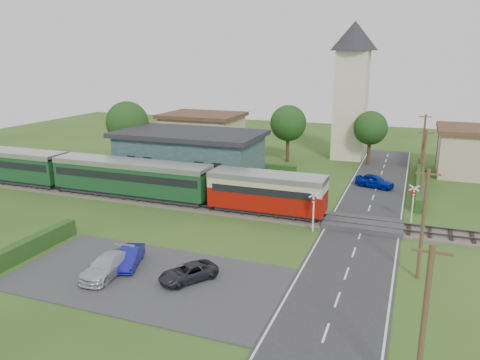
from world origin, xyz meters
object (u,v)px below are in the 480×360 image
(station_building, at_px, (190,155))
(pedestrian_far, at_px, (98,175))
(car_park_dark, at_px, (188,273))
(church_tower, at_px, (352,81))
(train, at_px, (103,174))
(car_on_road, at_px, (375,181))
(pedestrian_near, at_px, (212,184))
(house_west, at_px, (203,132))
(house_east, at_px, (476,151))
(crossing_signal_near, at_px, (314,205))
(crossing_signal_far, at_px, (413,198))
(car_park_silver, at_px, (107,265))
(car_park_blue, at_px, (129,257))
(equipment_hut, at_px, (98,168))

(station_building, height_order, pedestrian_far, station_building)
(station_building, relative_size, car_park_dark, 4.35)
(church_tower, distance_m, car_park_dark, 40.78)
(train, relative_size, car_on_road, 10.93)
(pedestrian_near, bearing_deg, house_west, -38.52)
(house_east, xyz_separation_m, crossing_signal_near, (-13.60, -24.41, -0.66))
(crossing_signal_near, height_order, crossing_signal_far, same)
(train, height_order, house_east, house_east)
(train, bearing_deg, crossing_signal_near, -6.44)
(car_on_road, distance_m, car_park_silver, 30.12)
(car_park_blue, xyz_separation_m, pedestrian_far, (-14.18, 15.50, 0.58))
(car_park_blue, bearing_deg, station_building, 88.02)
(equipment_hut, bearing_deg, crossing_signal_near, -12.94)
(house_east, xyz_separation_m, pedestrian_near, (-24.79, -18.73, -1.54))
(church_tower, bearing_deg, crossing_signal_near, -87.18)
(crossing_signal_near, relative_size, crossing_signal_far, 1.00)
(equipment_hut, relative_size, house_west, 0.24)
(church_tower, relative_size, car_on_road, 4.45)
(church_tower, height_order, car_park_blue, church_tower)
(station_building, height_order, car_park_dark, station_building)
(house_west, relative_size, car_park_blue, 3.01)
(crossing_signal_near, relative_size, car_park_blue, 0.91)
(train, relative_size, crossing_signal_far, 13.18)
(train, distance_m, crossing_signal_near, 21.47)
(car_on_road, xyz_separation_m, pedestrian_near, (-14.55, -8.98, 0.53))
(crossing_signal_far, bearing_deg, car_park_dark, -128.38)
(equipment_hut, distance_m, house_east, 42.41)
(equipment_hut, xyz_separation_m, station_building, (8.00, 5.79, 0.95))
(crossing_signal_near, xyz_separation_m, pedestrian_near, (-11.19, 5.68, -0.88))
(house_west, relative_size, crossing_signal_far, 3.30)
(station_building, bearing_deg, crossing_signal_near, -34.81)
(pedestrian_far, bearing_deg, house_east, -63.39)
(car_park_blue, bearing_deg, church_tower, 59.14)
(church_tower, xyz_separation_m, house_west, (-20.00, -3.00, -7.43))
(equipment_hut, bearing_deg, train, -46.21)
(equipment_hut, bearing_deg, pedestrian_far, -59.86)
(house_west, relative_size, house_east, 1.23)
(church_tower, distance_m, car_park_silver, 42.61)
(train, distance_m, house_west, 23.01)
(equipment_hut, height_order, car_park_silver, equipment_hut)
(station_building, xyz_separation_m, car_on_road, (19.76, 3.25, -1.97))
(train, xyz_separation_m, crossing_signal_near, (21.33, -2.41, -0.04))
(station_building, xyz_separation_m, car_park_silver, (5.99, -23.54, -1.98))
(train, bearing_deg, car_on_road, 26.38)
(station_building, relative_size, house_east, 1.82)
(church_tower, xyz_separation_m, crossing_signal_far, (8.60, -23.61, -8.08))
(car_on_road, relative_size, pedestrian_near, 2.45)
(church_tower, height_order, house_west, church_tower)
(equipment_hut, bearing_deg, car_park_dark, -41.10)
(equipment_hut, distance_m, pedestrian_near, 13.22)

